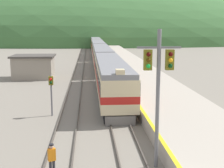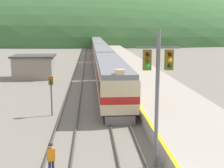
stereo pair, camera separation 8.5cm
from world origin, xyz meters
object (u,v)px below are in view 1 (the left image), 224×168
(signal_post_siding, at_px, (51,87))
(track_worker, at_px, (52,158))
(carriage_third, at_px, (98,48))
(carriage_fourth, at_px, (96,43))
(carriage_second, at_px, (102,57))
(express_train_lead_car, at_px, (111,77))
(signal_mast_main, at_px, (158,79))

(signal_post_siding, bearing_deg, track_worker, -83.47)
(carriage_third, distance_m, carriage_fourth, 22.81)
(carriage_second, relative_size, signal_post_siding, 6.52)
(express_train_lead_car, height_order, track_worker, express_train_lead_car)
(signal_post_siding, bearing_deg, express_train_lead_car, 50.88)
(express_train_lead_car, relative_size, carriage_fourth, 0.92)
(carriage_second, relative_size, carriage_third, 1.00)
(express_train_lead_car, relative_size, signal_mast_main, 2.82)
(signal_mast_main, bearing_deg, carriage_fourth, 90.81)
(signal_mast_main, xyz_separation_m, signal_post_siding, (-6.56, 10.10, -2.26))
(carriage_fourth, xyz_separation_m, signal_post_siding, (-5.37, -74.40, 0.33))
(carriage_second, bearing_deg, carriage_third, 90.00)
(signal_post_siding, distance_m, track_worker, 10.87)
(carriage_second, xyz_separation_m, carriage_third, (0.00, 22.81, 0.00))
(signal_mast_main, relative_size, signal_post_siding, 2.13)
(express_train_lead_car, distance_m, signal_mast_main, 16.94)
(express_train_lead_car, height_order, signal_post_siding, express_train_lead_car)
(signal_mast_main, bearing_deg, carriage_second, 91.76)
(carriage_third, bearing_deg, carriage_fourth, 90.00)
(carriage_second, bearing_deg, signal_mast_main, -88.24)
(carriage_second, distance_m, carriage_fourth, 45.63)
(carriage_third, relative_size, carriage_fourth, 1.00)
(carriage_second, relative_size, signal_mast_main, 3.06)
(express_train_lead_car, bearing_deg, carriage_second, 90.00)
(carriage_third, relative_size, signal_post_siding, 6.52)
(carriage_third, distance_m, signal_mast_main, 61.75)
(carriage_second, xyz_separation_m, track_worker, (-4.14, -39.48, -1.16))
(express_train_lead_car, relative_size, carriage_second, 0.92)
(carriage_third, xyz_separation_m, carriage_fourth, (0.00, 22.81, 0.00))
(carriage_second, height_order, signal_mast_main, signal_mast_main)
(carriage_fourth, distance_m, signal_mast_main, 84.55)
(carriage_second, xyz_separation_m, carriage_fourth, (0.00, 45.63, 0.00))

